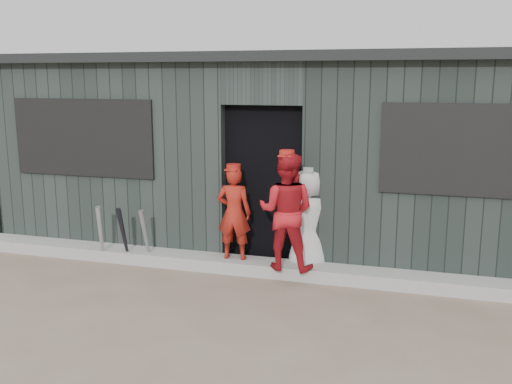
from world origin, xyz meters
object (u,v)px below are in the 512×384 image
(bat_right, at_px, (124,236))
(player_grey_back, at_px, (308,221))
(dugout, at_px, (289,150))
(player_red_right, at_px, (286,211))
(bat_mid, at_px, (146,237))
(bat_left, at_px, (101,234))
(player_red_left, at_px, (234,213))

(bat_right, bearing_deg, player_grey_back, 10.33)
(player_grey_back, height_order, dugout, dugout)
(player_red_right, bearing_deg, dugout, -76.50)
(bat_mid, height_order, player_red_right, player_red_right)
(bat_left, relative_size, bat_right, 0.98)
(player_red_right, relative_size, dugout, 0.16)
(bat_left, distance_m, bat_right, 0.31)
(bat_right, bearing_deg, player_red_left, 7.72)
(bat_mid, relative_size, bat_right, 0.96)
(player_grey_back, bearing_deg, bat_mid, -3.70)
(bat_right, relative_size, player_red_right, 0.58)
(bat_mid, bearing_deg, player_red_right, -1.09)
(player_grey_back, bearing_deg, dugout, -82.33)
(bat_right, relative_size, player_grey_back, 0.61)
(bat_mid, height_order, dugout, dugout)
(bat_right, bearing_deg, bat_mid, 9.84)
(bat_mid, relative_size, dugout, 0.09)
(bat_right, xyz_separation_m, player_red_left, (1.39, 0.19, 0.34))
(player_grey_back, bearing_deg, bat_left, -4.27)
(player_red_left, height_order, dugout, dugout)
(player_red_left, bearing_deg, bat_mid, 1.92)
(player_red_left, relative_size, dugout, 0.14)
(bat_left, distance_m, bat_mid, 0.59)
(player_red_left, distance_m, dugout, 1.79)
(player_red_left, xyz_separation_m, dugout, (0.29, 1.67, 0.57))
(player_grey_back, bearing_deg, player_red_left, 0.35)
(player_red_left, bearing_deg, bat_left, 2.16)
(bat_right, relative_size, dugout, 0.09)
(bat_left, height_order, player_red_left, player_red_left)
(player_red_right, bearing_deg, bat_right, 1.66)
(player_grey_back, distance_m, dugout, 1.69)
(player_red_left, distance_m, player_red_right, 0.72)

